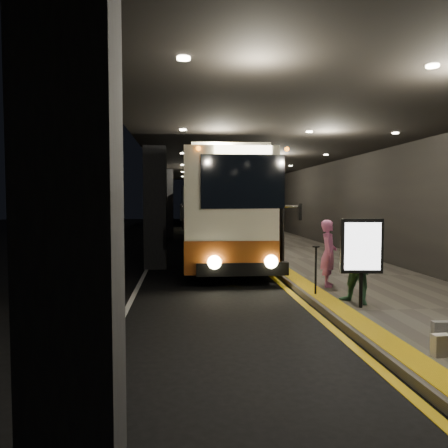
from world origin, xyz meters
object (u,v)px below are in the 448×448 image
passenger_waiting_green (357,264)px  bag_plain (441,345)px  bag_polka (442,332)px  passenger_boarding (329,253)px  stanchion_post (316,270)px  coach_main (222,214)px  coach_second (204,212)px  coach_third (196,207)px  info_sign (362,248)px

passenger_waiting_green → bag_plain: (-0.06, -3.32, -0.74)m
bag_polka → bag_plain: (-0.36, -0.56, -0.01)m
bag_polka → passenger_boarding: bearing=93.4°
passenger_boarding → stanchion_post: size_ratio=1.52×
passenger_boarding → bag_polka: (0.28, -4.75, -0.72)m
coach_main → stanchion_post: coach_main is taller
coach_main → passenger_waiting_green: 9.02m
coach_second → stanchion_post: 17.42m
coach_third → info_sign: (2.47, -36.27, -0.26)m
info_sign → bag_polka: bearing=-76.0°
coach_third → passenger_waiting_green: size_ratio=6.32×
coach_main → bag_polka: size_ratio=35.72×
coach_third → stanchion_post: size_ratio=9.60×
passenger_waiting_green → stanchion_post: 1.25m
bag_plain → stanchion_post: size_ratio=0.28×
coach_third → passenger_waiting_green: 36.01m
bag_plain → info_sign: (0.00, 2.96, 1.14)m
coach_second → stanchion_post: (1.90, -17.29, -0.93)m
coach_third → passenger_boarding: bearing=-85.7°
info_sign → coach_second: bearing=103.1°
coach_second → coach_third: bearing=86.9°
coach_main → passenger_waiting_green: bearing=-72.7°
bag_polka → coach_main: bearing=102.6°
coach_second → passenger_boarding: (2.55, -16.34, -0.63)m
coach_second → info_sign: bearing=-85.5°
passenger_waiting_green → bag_polka: size_ratio=5.02×
coach_third → info_sign: size_ratio=5.89×
coach_second → info_sign: coach_second is taller
passenger_boarding → bag_polka: passenger_boarding is taller
coach_second → passenger_waiting_green: bearing=-85.2°
bag_plain → info_sign: 3.18m
coach_main → bag_polka: coach_main is taller
info_sign → stanchion_post: bearing=118.0°
coach_second → passenger_waiting_green: (2.53, -18.33, -0.62)m
passenger_waiting_green → info_sign: (-0.05, -0.35, 0.40)m
coach_second → passenger_boarding: 16.55m
passenger_boarding → stanchion_post: bearing=163.2°
coach_third → bag_polka: coach_third is taller
coach_third → stanchion_post: coach_third is taller
coach_second → passenger_boarding: bearing=-84.2°
coach_main → bag_plain: (2.20, -12.01, -1.59)m
stanchion_post → coach_third: bearing=93.1°
coach_second → coach_third: coach_third is taller
bag_polka → info_sign: 2.68m
bag_polka → stanchion_post: size_ratio=0.30×
info_sign → stanchion_post: 1.67m
bag_polka → passenger_waiting_green: bearing=96.2°
coach_third → bag_plain: bearing=-86.4°
bag_polka → stanchion_post: bearing=103.7°
passenger_waiting_green → stanchion_post: (-0.63, 1.04, -0.31)m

